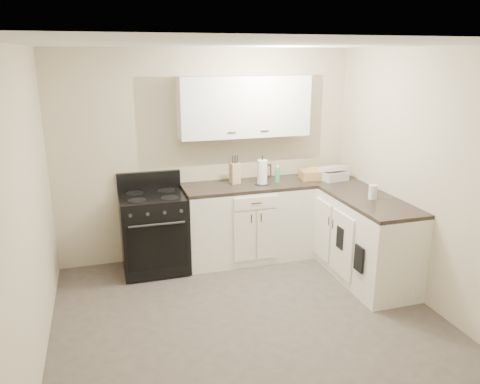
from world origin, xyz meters
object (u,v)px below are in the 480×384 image
object	(u,v)px
knife_block	(235,173)
paper_towel	(262,172)
countertop_grill	(332,175)
wicker_basket	(313,175)
stove	(154,233)

from	to	relation	value
knife_block	paper_towel	world-z (taller)	paper_towel
countertop_grill	paper_towel	bearing A→B (deg)	168.79
knife_block	countertop_grill	distance (m)	1.22
knife_block	wicker_basket	world-z (taller)	knife_block
stove	knife_block	size ratio (longest dim) A/B	3.60
paper_towel	wicker_basket	distance (m)	0.70
stove	wicker_basket	size ratio (longest dim) A/B	2.75
knife_block	wicker_basket	bearing A→B (deg)	-14.13
knife_block	wicker_basket	xyz separation A→B (m)	(0.99, -0.08, -0.07)
knife_block	wicker_basket	size ratio (longest dim) A/B	0.77
paper_towel	knife_block	bearing A→B (deg)	156.81
paper_towel	countertop_grill	world-z (taller)	paper_towel
knife_block	countertop_grill	bearing A→B (deg)	-17.63
paper_towel	countertop_grill	xyz separation A→B (m)	(0.90, -0.04, -0.09)
countertop_grill	knife_block	bearing A→B (deg)	163.45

